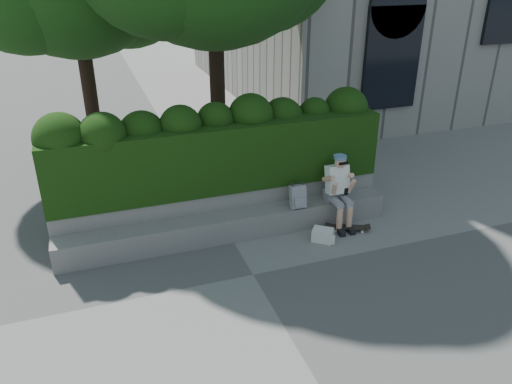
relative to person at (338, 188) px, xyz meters
name	(u,v)px	position (x,y,z in m)	size (l,w,h in m)	color
ground	(253,275)	(-2.02, -1.07, -0.75)	(80.00, 80.00, 0.00)	slate
bench_ledge	(230,226)	(-2.02, 0.18, -0.53)	(6.00, 0.45, 0.45)	gray
planter_wall	(223,207)	(-2.02, 0.66, -0.38)	(6.00, 0.50, 0.75)	gray
hedge	(218,154)	(-2.02, 0.88, 0.60)	(6.00, 1.00, 1.20)	black
person	(338,188)	(0.00, 0.00, 0.00)	(0.40, 0.76, 1.38)	gray
skateboard	(348,227)	(0.10, -0.30, -0.69)	(0.73, 0.45, 0.08)	black
backpack_plaid	(298,196)	(-0.77, 0.08, -0.09)	(0.29, 0.15, 0.42)	#A1A2A5
backpack_ground	(323,235)	(-0.51, -0.48, -0.64)	(0.35, 0.25, 0.23)	silver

